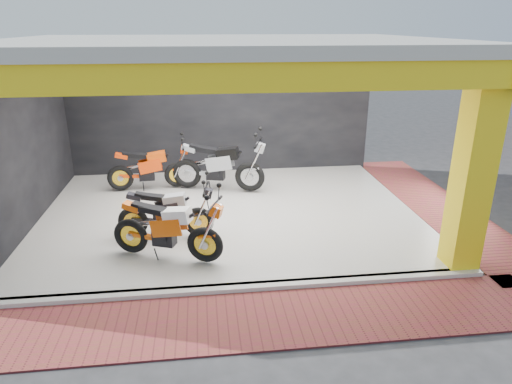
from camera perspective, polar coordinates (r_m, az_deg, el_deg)
ground at (r=8.25m, az=-2.40°, el=-8.43°), size 80.00×80.00×0.00m
showroom_floor at (r=10.03m, az=-3.33°, el=-2.71°), size 8.00×6.00×0.10m
showroom_ceiling at (r=9.24m, az=-3.80°, el=18.01°), size 8.40×6.40×0.20m
back_wall at (r=12.52m, az=-4.45°, el=10.07°), size 8.20×0.20×3.50m
left_wall at (r=10.13m, az=-27.48°, el=5.38°), size 0.20×6.20×3.50m
corner_column at (r=8.07m, az=25.52°, el=2.34°), size 0.50×0.50×3.50m
header_beam_front at (r=6.27m, az=-2.08°, el=14.20°), size 8.40×0.30×0.40m
header_beam_right at (r=10.29m, az=19.98°, el=15.45°), size 0.30×6.40×0.40m
floor_kerb at (r=7.35m, az=-1.74°, el=-11.90°), size 8.00×0.20×0.10m
paver_front at (r=6.73m, az=-1.10°, el=-15.68°), size 9.00×1.40×0.03m
paver_right at (r=11.36m, az=21.62°, el=-1.54°), size 1.40×7.00×0.03m
moto_hero at (r=7.70m, az=-6.47°, el=-4.49°), size 2.29×1.51×1.31m
moto_row_a at (r=8.69m, az=-7.27°, el=-1.99°), size 2.01×0.96×1.18m
moto_row_b at (r=10.90m, az=-0.79°, el=3.68°), size 2.59×1.55×1.49m
moto_row_c at (r=11.41m, az=-9.92°, el=3.61°), size 2.15×0.92×1.28m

